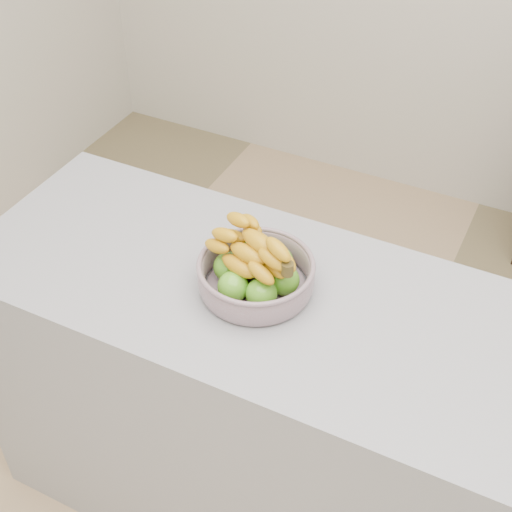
{
  "coord_description": "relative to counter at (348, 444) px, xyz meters",
  "views": [
    {
      "loc": [
        0.27,
        -0.96,
        2.05
      ],
      "look_at": [
        -0.27,
        0.13,
        1.0
      ],
      "focal_mm": 50.0,
      "sensor_mm": 36.0,
      "label": 1
    }
  ],
  "objects": [
    {
      "name": "fruit_bowl",
      "position": [
        -0.27,
        0.0,
        0.5
      ],
      "size": [
        0.27,
        0.27,
        0.17
      ],
      "rotation": [
        0.0,
        0.0,
        -0.4
      ],
      "color": "#96A6B4",
      "rests_on": "counter"
    },
    {
      "name": "counter",
      "position": [
        0.0,
        0.0,
        0.0
      ],
      "size": [
        2.0,
        0.6,
        0.9
      ],
      "primitive_type": "cube",
      "color": "gray",
      "rests_on": "ground"
    }
  ]
}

